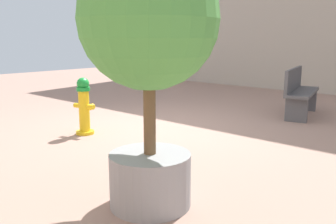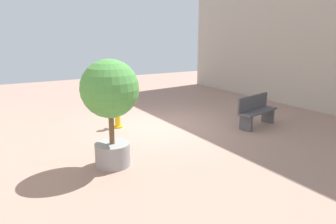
% 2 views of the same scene
% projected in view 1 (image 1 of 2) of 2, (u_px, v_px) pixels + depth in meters
% --- Properties ---
extents(ground_plane, '(23.40, 23.40, 0.00)m').
position_uv_depth(ground_plane, '(159.00, 126.00, 6.50)').
color(ground_plane, '#9E7A6B').
extents(fire_hydrant, '(0.37, 0.40, 0.92)m').
position_uv_depth(fire_hydrant, '(84.00, 106.00, 5.87)').
color(fire_hydrant, gold).
rests_on(fire_hydrant, ground_plane).
extents(bench_near, '(1.64, 0.80, 0.95)m').
position_uv_depth(bench_near, '(299.00, 91.00, 7.29)').
color(bench_near, '#4C4C51').
rests_on(bench_near, ground_plane).
extents(planter_tree, '(1.21, 1.21, 2.29)m').
position_uv_depth(planter_tree, '(149.00, 43.00, 3.13)').
color(planter_tree, gray).
rests_on(planter_tree, ground_plane).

